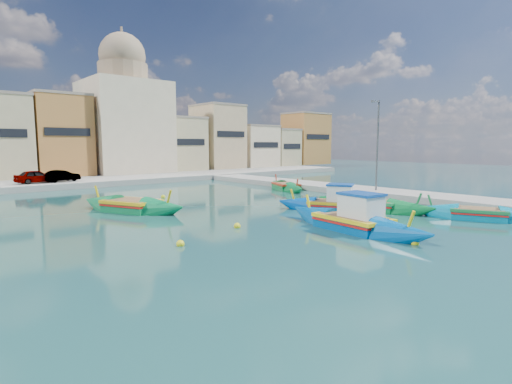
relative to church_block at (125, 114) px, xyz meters
name	(u,v)px	position (x,y,z in m)	size (l,w,h in m)	color
ground	(276,241)	(-10.00, -40.00, -8.41)	(160.00, 160.00, 0.00)	#164442
east_quay	(450,200)	(8.00, -40.00, -8.16)	(4.00, 70.00, 0.50)	gray
north_quay	(67,183)	(-10.00, -8.00, -8.11)	(80.00, 8.00, 0.60)	gray
north_townhouses	(103,139)	(-3.32, -0.64, -3.41)	(83.20, 7.87, 10.19)	tan
church_block	(125,114)	(0.00, 0.00, 0.00)	(10.00, 10.00, 19.10)	beige
quay_street_lamp	(377,145)	(7.44, -34.00, -4.07)	(1.18, 0.16, 8.00)	#595B60
luzzu_turquoise_cabin	(353,223)	(-5.31, -40.84, -8.04)	(3.08, 9.63, 3.04)	#0054A0
luzzu_blue_cabin	(334,206)	(-1.37, -36.49, -8.07)	(5.40, 7.74, 2.76)	#00469F
luzzu_cyan_mid	(286,187)	(5.00, -25.69, -8.17)	(4.81, 7.88, 2.31)	#0B7739
luzzu_green	(132,207)	(-11.54, -27.92, -8.12)	(5.47, 8.72, 2.70)	#0B7742
luzzu_blue_south	(372,206)	(0.88, -37.91, -8.15)	(3.06, 8.80, 2.49)	#0B7634
luzzu_cyan_south	(478,215)	(2.70, -43.88, -8.16)	(4.64, 7.43, 2.27)	#007DA1
mooring_buoys	(225,221)	(-9.11, -34.90, -8.33)	(22.75, 21.55, 0.36)	yellow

